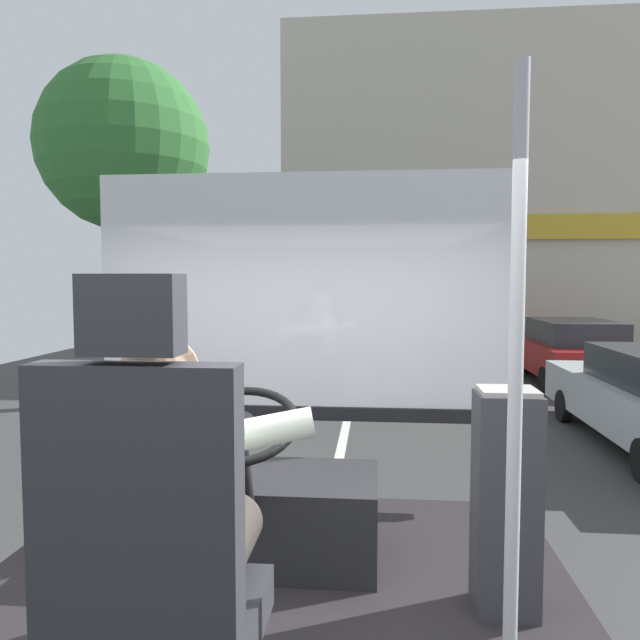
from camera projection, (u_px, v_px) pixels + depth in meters
name	position (u px, v px, depth m)	size (l,w,h in m)	color
ground	(352.00, 399.00, 10.86)	(18.00, 44.00, 0.06)	#383838
driver_seat	(155.00, 583.00, 1.48)	(0.48, 0.48, 1.33)	black
bus_driver	(171.00, 505.00, 1.59)	(0.74, 0.53, 0.71)	#332D28
steering_console	(260.00, 512.00, 2.82)	(1.10, 0.98, 0.87)	black
handrail_pole	(515.00, 391.00, 1.81)	(0.04, 0.04, 1.96)	#B7B7BC
fare_box	(506.00, 501.00, 2.37)	(0.24, 0.22, 0.89)	#333338
windshield_panel	(304.00, 324.00, 3.60)	(2.50, 0.08, 1.48)	silver
street_tree	(124.00, 148.00, 10.14)	(2.87, 2.87, 5.83)	#4C3828
shop_building	(528.00, 205.00, 17.32)	(13.49, 5.84, 8.59)	#BCB29E
parked_car_red	(571.00, 350.00, 12.39)	(1.79, 3.93, 1.31)	maroon
parked_car_charcoal	(501.00, 326.00, 17.85)	(1.84, 4.45, 1.48)	#474C51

